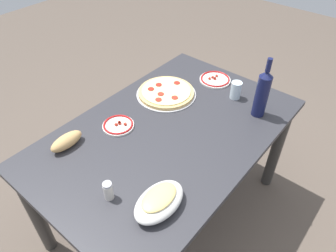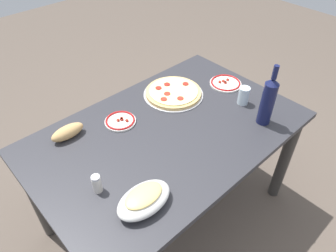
# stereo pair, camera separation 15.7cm
# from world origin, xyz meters

# --- Properties ---
(ground_plane) EXTENTS (8.00, 8.00, 0.00)m
(ground_plane) POSITION_xyz_m (0.00, 0.00, 0.00)
(ground_plane) COLOR brown
(ground_plane) RESTS_ON ground
(dining_table) EXTENTS (1.39, 0.89, 0.71)m
(dining_table) POSITION_xyz_m (0.00, 0.00, 0.60)
(dining_table) COLOR #2D2D33
(dining_table) RESTS_ON ground
(pepperoni_pizza) EXTENTS (0.35, 0.35, 0.03)m
(pepperoni_pizza) POSITION_xyz_m (0.24, 0.21, 0.72)
(pepperoni_pizza) COLOR #B7B7BC
(pepperoni_pizza) RESTS_ON dining_table
(baked_pasta_dish) EXTENTS (0.24, 0.15, 0.08)m
(baked_pasta_dish) POSITION_xyz_m (-0.37, -0.27, 0.75)
(baked_pasta_dish) COLOR white
(baked_pasta_dish) RESTS_ON dining_table
(wine_bottle) EXTENTS (0.07, 0.07, 0.34)m
(wine_bottle) POSITION_xyz_m (0.41, -0.29, 0.85)
(wine_bottle) COLOR #141942
(wine_bottle) RESTS_ON dining_table
(water_glass) EXTENTS (0.06, 0.06, 0.10)m
(water_glass) POSITION_xyz_m (0.47, -0.11, 0.76)
(water_glass) COLOR silver
(water_glass) RESTS_ON dining_table
(side_plate_near) EXTENTS (0.19, 0.19, 0.02)m
(side_plate_near) POSITION_xyz_m (0.55, 0.07, 0.72)
(side_plate_near) COLOR white
(side_plate_near) RESTS_ON dining_table
(side_plate_far) EXTENTS (0.16, 0.16, 0.02)m
(side_plate_far) POSITION_xyz_m (-0.14, 0.22, 0.72)
(side_plate_far) COLOR white
(side_plate_far) RESTS_ON dining_table
(bread_loaf) EXTENTS (0.17, 0.07, 0.06)m
(bread_loaf) POSITION_xyz_m (-0.40, 0.30, 0.74)
(bread_loaf) COLOR tan
(bread_loaf) RESTS_ON dining_table
(spice_shaker) EXTENTS (0.04, 0.04, 0.09)m
(spice_shaker) POSITION_xyz_m (-0.47, -0.08, 0.75)
(spice_shaker) COLOR silver
(spice_shaker) RESTS_ON dining_table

